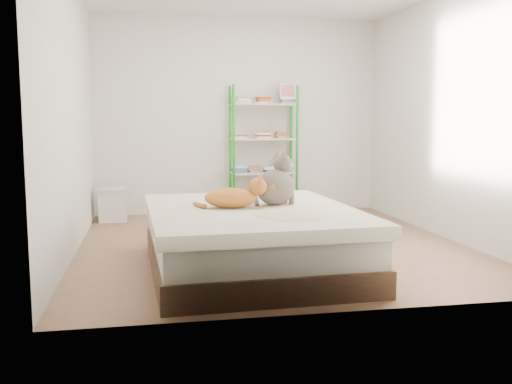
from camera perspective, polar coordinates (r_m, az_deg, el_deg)
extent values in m
cube|color=#9A684A|center=(5.80, 1.53, -5.23)|extent=(3.80, 4.20, 0.01)
cube|color=silver|center=(7.73, -1.78, 7.58)|extent=(3.80, 0.01, 2.60)
cube|color=silver|center=(3.64, 8.70, 7.96)|extent=(3.80, 0.01, 2.60)
cube|color=silver|center=(5.58, -18.05, 7.39)|extent=(0.01, 4.20, 2.60)
cube|color=silver|center=(6.34, 18.73, 7.29)|extent=(0.01, 4.20, 2.60)
cube|color=brown|center=(4.79, -0.51, -6.63)|extent=(1.70, 2.09, 0.20)
cube|color=silver|center=(4.74, -0.51, -4.13)|extent=(1.65, 2.03, 0.22)
cube|color=beige|center=(4.72, -0.51, -2.20)|extent=(1.74, 2.13, 0.10)
cylinder|color=green|center=(7.34, -2.23, 4.08)|extent=(0.04, 0.04, 1.70)
cylinder|color=green|center=(7.66, -2.58, 4.21)|extent=(0.04, 0.04, 1.70)
cylinder|color=green|center=(7.51, 4.14, 4.14)|extent=(0.04, 0.04, 1.70)
cylinder|color=green|center=(7.82, 3.53, 4.27)|extent=(0.04, 0.04, 1.70)
cube|color=beige|center=(7.65, 0.73, -1.44)|extent=(0.86, 0.34, 0.02)
cube|color=beige|center=(7.59, 0.74, 1.92)|extent=(0.86, 0.34, 0.02)
cube|color=beige|center=(7.57, 0.75, 5.32)|extent=(0.86, 0.34, 0.02)
cube|color=beige|center=(7.57, 0.75, 8.73)|extent=(0.86, 0.34, 0.02)
cube|color=#B13E17|center=(7.59, -1.49, -1.07)|extent=(0.20, 0.16, 0.09)
cube|color=#B13E17|center=(7.71, 2.92, -0.95)|extent=(0.20, 0.16, 0.09)
cube|color=#B13E17|center=(7.54, -1.50, 2.32)|extent=(0.20, 0.16, 0.09)
cube|color=#B13E17|center=(7.57, 0.00, 2.34)|extent=(0.20, 0.16, 0.09)
cube|color=#B13E17|center=(7.61, 1.48, 2.37)|extent=(0.20, 0.16, 0.09)
cube|color=#B13E17|center=(7.65, 2.94, 2.39)|extent=(0.20, 0.16, 0.09)
cube|color=#B13E17|center=(7.51, -1.51, 5.74)|extent=(0.20, 0.16, 0.09)
cube|color=#B13E17|center=(7.57, 0.75, 5.75)|extent=(0.20, 0.16, 0.09)
cube|color=#B13E17|center=(7.63, 2.97, 5.76)|extent=(0.20, 0.16, 0.09)
cube|color=#B13E17|center=(7.51, -1.52, 9.17)|extent=(0.20, 0.16, 0.09)
cube|color=#B13E17|center=(7.57, 0.75, 9.16)|extent=(0.20, 0.16, 0.09)
cube|color=#B13E17|center=(7.63, 2.99, 9.13)|extent=(0.20, 0.16, 0.09)
cube|color=silver|center=(7.69, 3.21, 9.83)|extent=(0.22, 0.09, 0.28)
cube|color=red|center=(7.68, 3.23, 9.83)|extent=(0.17, 0.06, 0.21)
cube|color=olive|center=(7.05, 3.47, -1.61)|extent=(0.56, 0.49, 0.34)
cube|color=#531CA0|center=(6.88, 4.26, -1.89)|extent=(0.28, 0.08, 0.07)
cube|color=olive|center=(6.85, 3.86, -0.45)|extent=(0.50, 0.26, 0.11)
cube|color=silver|center=(7.29, -14.12, -1.34)|extent=(0.33, 0.29, 0.39)
cube|color=silver|center=(7.26, -14.17, 0.31)|extent=(0.37, 0.32, 0.03)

